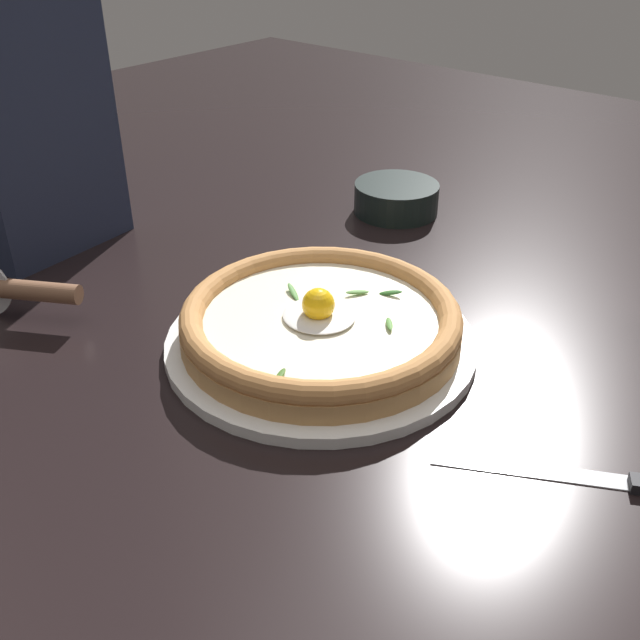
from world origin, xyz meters
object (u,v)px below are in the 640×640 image
object	(u,v)px
pizza	(320,320)
table_knife	(635,485)
side_bowl	(396,198)
pizza_cutter	(21,290)

from	to	relation	value
pizza	table_knife	xyz separation A→B (m)	(-0.32, -0.01, -0.03)
side_bowl	table_knife	distance (m)	0.58
side_bowl	table_knife	bearing A→B (deg)	144.90
pizza	pizza_cutter	xyz separation A→B (m)	(0.28, 0.17, 0.01)
side_bowl	pizza_cutter	xyz separation A→B (m)	(0.13, 0.51, 0.02)
side_bowl	table_knife	world-z (taller)	side_bowl
pizza_cutter	table_knife	size ratio (longest dim) A/B	0.61
pizza	side_bowl	world-z (taller)	pizza
pizza_cutter	table_knife	world-z (taller)	pizza_cutter
pizza	table_knife	bearing A→B (deg)	-178.66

